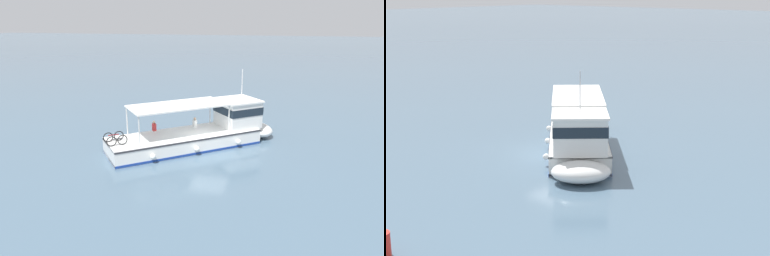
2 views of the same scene
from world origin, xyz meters
TOP-DOWN VIEW (x-y plane):
  - ground_plane at (0.00, 0.00)m, footprint 400.00×400.00m
  - ferry_main at (-1.34, -0.66)m, footprint 10.84×11.48m

SIDE VIEW (x-z plane):
  - ground_plane at x=0.00m, z-range 0.00..0.00m
  - ferry_main at x=-1.34m, z-range -1.65..3.67m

